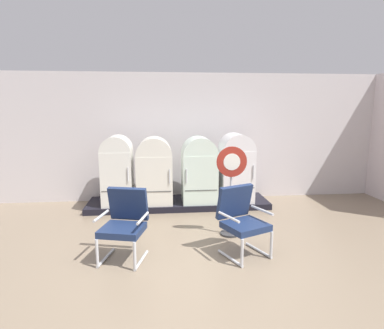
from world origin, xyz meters
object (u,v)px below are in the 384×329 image
(armchair_left, at_px, (125,221))
(refrigerator_1, at_px, (154,169))
(armchair_right, at_px, (241,217))
(refrigerator_3, at_px, (236,166))
(refrigerator_0, at_px, (117,168))
(sign_stand, at_px, (231,191))
(refrigerator_2, at_px, (199,168))

(armchair_left, bearing_deg, refrigerator_1, 80.17)
(refrigerator_1, bearing_deg, armchair_right, -60.53)
(refrigerator_1, height_order, armchair_right, refrigerator_1)
(refrigerator_3, bearing_deg, armchair_right, -101.25)
(refrigerator_1, height_order, armchair_left, refrigerator_1)
(refrigerator_0, relative_size, sign_stand, 0.95)
(refrigerator_1, distance_m, sign_stand, 1.99)
(refrigerator_2, bearing_deg, sign_stand, -77.97)
(refrigerator_0, bearing_deg, sign_stand, -38.01)
(refrigerator_3, bearing_deg, armchair_left, -133.09)
(refrigerator_1, xyz_separation_m, armchair_left, (-0.38, -2.20, -0.29))
(armchair_right, bearing_deg, refrigerator_1, 119.47)
(refrigerator_0, distance_m, armchair_left, 2.27)
(refrigerator_2, height_order, armchair_right, refrigerator_2)
(refrigerator_0, relative_size, refrigerator_3, 0.99)
(armchair_left, bearing_deg, refrigerator_0, 99.26)
(sign_stand, bearing_deg, refrigerator_0, 141.99)
(refrigerator_2, distance_m, sign_stand, 1.59)
(armchair_left, bearing_deg, sign_stand, 21.90)
(refrigerator_3, distance_m, armchair_right, 2.33)
(refrigerator_2, distance_m, refrigerator_3, 0.79)
(refrigerator_1, distance_m, refrigerator_2, 0.92)
(armchair_right, bearing_deg, armchair_left, 179.07)
(refrigerator_1, distance_m, refrigerator_3, 1.71)
(refrigerator_0, xyz_separation_m, sign_stand, (2.00, -1.56, -0.11))
(refrigerator_1, distance_m, armchair_left, 2.25)
(refrigerator_2, xyz_separation_m, refrigerator_3, (0.78, 0.03, 0.04))
(refrigerator_0, height_order, armchair_right, refrigerator_0)
(refrigerator_3, xyz_separation_m, sign_stand, (-0.45, -1.58, -0.12))
(refrigerator_3, relative_size, sign_stand, 0.96)
(refrigerator_1, bearing_deg, sign_stand, -50.89)
(refrigerator_1, relative_size, armchair_right, 1.39)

